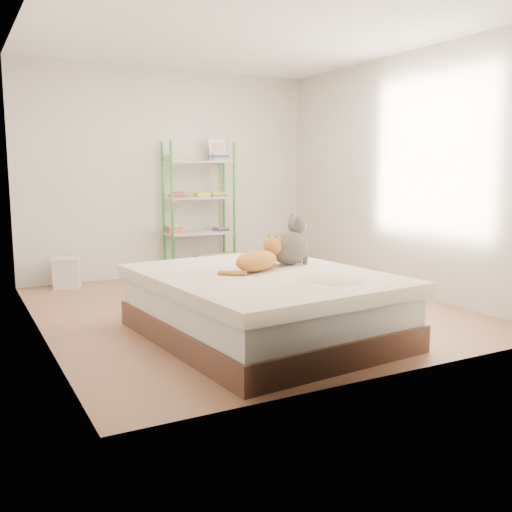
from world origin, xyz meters
TOP-DOWN VIEW (x-y plane):
  - room at (0.00, 0.00)m, footprint 3.81×4.21m
  - bed at (-0.32, -0.93)m, footprint 1.85×2.22m
  - orange_cat at (-0.33, -0.84)m, footprint 0.61×0.50m
  - grey_cat at (0.08, -0.69)m, footprint 0.38×0.32m
  - shelf_unit at (0.31, 1.88)m, footprint 0.88×0.36m
  - cardboard_box at (0.25, 1.12)m, footprint 0.55×0.53m
  - white_bin at (-1.37, 1.85)m, footprint 0.38×0.36m

SIDE VIEW (x-z plane):
  - white_bin at x=-1.37m, z-range 0.00..0.35m
  - cardboard_box at x=0.25m, z-range -0.03..0.39m
  - bed at x=-0.32m, z-range 0.00..0.53m
  - orange_cat at x=-0.33m, z-range 0.53..0.75m
  - grey_cat at x=0.08m, z-range 0.53..0.96m
  - shelf_unit at x=0.31m, z-range -0.06..1.68m
  - room at x=0.00m, z-range 0.00..2.61m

